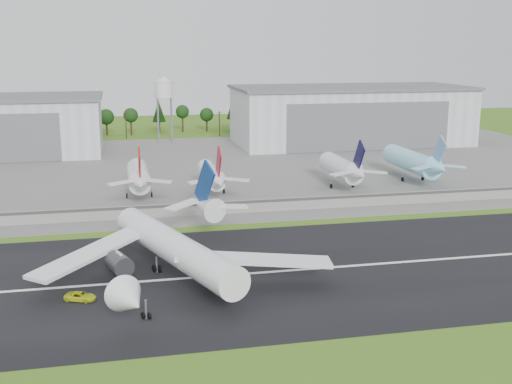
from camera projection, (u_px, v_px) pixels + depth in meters
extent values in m
plane|color=#3F6919|center=(273.00, 292.00, 113.45)|extent=(600.00, 600.00, 0.00)
cube|color=black|center=(261.00, 273.00, 122.97)|extent=(320.00, 60.00, 0.10)
cube|color=white|center=(261.00, 273.00, 122.95)|extent=(220.00, 1.00, 0.02)
cube|color=slate|center=(194.00, 168.00, 227.78)|extent=(320.00, 150.00, 0.10)
cube|color=gray|center=(223.00, 208.00, 165.47)|extent=(240.00, 0.50, 3.50)
cube|color=#38383A|center=(223.00, 203.00, 164.90)|extent=(240.00, 0.12, 0.70)
cube|color=silver|center=(350.00, 116.00, 283.35)|extent=(100.00, 45.00, 24.00)
cube|color=#595B60|center=(351.00, 87.00, 280.53)|extent=(102.00, 47.00, 1.20)
cube|color=#595B60|center=(369.00, 127.00, 262.20)|extent=(70.00, 0.30, 19.68)
cylinder|color=#99999E|center=(159.00, 121.00, 283.00)|extent=(0.50, 0.50, 20.00)
cylinder|color=#99999E|center=(171.00, 119.00, 289.94)|extent=(0.50, 0.50, 20.00)
cylinder|color=silver|center=(164.00, 90.00, 283.45)|extent=(8.00, 8.00, 7.00)
cone|color=silver|center=(164.00, 79.00, 282.40)|extent=(8.40, 8.40, 2.40)
cylinder|color=white|center=(175.00, 248.00, 118.26)|extent=(20.60, 43.31, 5.80)
cone|color=white|center=(130.00, 300.00, 94.14)|extent=(7.51, 7.63, 5.80)
cone|color=white|center=(206.00, 207.00, 143.57)|extent=(8.27, 10.35, 5.51)
cube|color=navy|center=(205.00, 184.00, 141.90)|extent=(3.76, 9.13, 11.13)
cube|color=white|center=(254.00, 259.00, 114.47)|extent=(28.47, 9.27, 2.65)
cylinder|color=#333338|center=(222.00, 269.00, 114.13)|extent=(5.46, 6.47, 3.80)
cube|color=white|center=(227.00, 206.00, 142.32)|extent=(9.12, 3.54, 0.98)
cube|color=white|center=(93.00, 252.00, 118.55)|extent=(22.77, 24.51, 2.65)
cylinder|color=#333338|center=(119.00, 264.00, 116.71)|extent=(5.46, 6.47, 3.80)
cube|color=white|center=(183.00, 205.00, 143.68)|extent=(9.06, 8.08, 0.98)
cube|color=#99999E|center=(170.00, 278.00, 115.41)|extent=(19.72, 31.61, 3.20)
cylinder|color=black|center=(157.00, 269.00, 122.97)|extent=(0.89, 1.55, 1.50)
imported|color=#BECC18|center=(80.00, 296.00, 109.42)|extent=(5.90, 4.32, 1.49)
cylinder|color=white|center=(138.00, 176.00, 184.13)|extent=(6.16, 24.00, 6.16)
cone|color=white|center=(140.00, 183.00, 169.13)|extent=(5.85, 7.00, 5.85)
cube|color=maroon|center=(139.00, 165.00, 168.54)|extent=(0.45, 8.59, 10.02)
cylinder|color=#99999E|center=(127.00, 193.00, 182.53)|extent=(0.32, 0.32, 3.00)
cylinder|color=#99999E|center=(152.00, 192.00, 183.96)|extent=(0.32, 0.32, 3.00)
cylinder|color=black|center=(127.00, 196.00, 182.69)|extent=(0.40, 1.40, 1.40)
cylinder|color=white|center=(211.00, 174.00, 188.55)|extent=(5.14, 24.00, 5.14)
cone|color=white|center=(219.00, 182.00, 173.55)|extent=(4.88, 7.00, 4.88)
cube|color=maroon|center=(218.00, 164.00, 172.96)|extent=(0.45, 8.59, 10.02)
cylinder|color=#99999E|center=(200.00, 190.00, 186.84)|extent=(0.32, 0.32, 3.00)
cylinder|color=#99999E|center=(224.00, 189.00, 188.27)|extent=(0.32, 0.32, 3.00)
cylinder|color=black|center=(200.00, 192.00, 186.99)|extent=(0.40, 1.40, 1.40)
cylinder|color=silver|center=(340.00, 168.00, 196.66)|extent=(6.07, 24.00, 6.07)
cone|color=silver|center=(359.00, 174.00, 181.66)|extent=(5.77, 7.00, 5.77)
cube|color=#090832|center=(359.00, 157.00, 181.07)|extent=(0.45, 8.59, 10.02)
cylinder|color=#99999E|center=(331.00, 184.00, 195.05)|extent=(0.32, 0.32, 3.00)
cylinder|color=#99999E|center=(353.00, 183.00, 196.48)|extent=(0.32, 0.32, 3.00)
cylinder|color=black|center=(331.00, 186.00, 195.21)|extent=(0.40, 1.40, 1.40)
cylinder|color=#90DBF8|center=(411.00, 161.00, 206.62)|extent=(6.60, 30.00, 6.60)
cone|color=#90DBF8|center=(439.00, 168.00, 188.77)|extent=(6.27, 7.00, 6.27)
cube|color=#6A9DD9|center=(439.00, 152.00, 188.17)|extent=(0.45, 8.59, 10.02)
cylinder|color=#99999E|center=(403.00, 177.00, 205.08)|extent=(0.32, 0.32, 3.00)
cylinder|color=#99999E|center=(423.00, 176.00, 206.51)|extent=(0.32, 0.32, 3.00)
cylinder|color=black|center=(403.00, 179.00, 205.23)|extent=(0.40, 1.40, 1.40)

